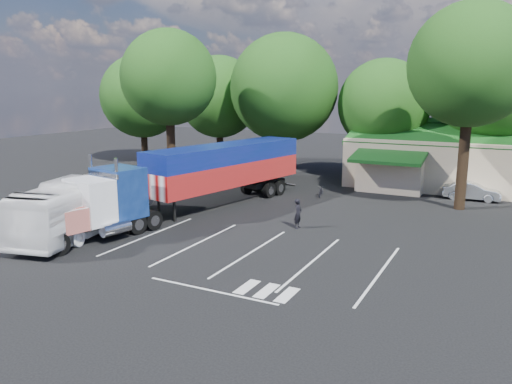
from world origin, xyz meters
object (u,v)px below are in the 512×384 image
at_px(semi_truck, 198,174).
at_px(tour_bus, 88,203).
at_px(woman, 298,213).
at_px(silver_sedan, 472,191).
at_px(bicycle, 321,191).

distance_m(semi_truck, tour_bus, 7.31).
distance_m(semi_truck, woman, 7.59).
height_order(semi_truck, woman, semi_truck).
distance_m(semi_truck, silver_sedan, 19.95).
bearing_deg(bicycle, tour_bus, -134.02).
height_order(woman, tour_bus, tour_bus).
relative_size(tour_bus, silver_sedan, 2.87).
bearing_deg(woman, tour_bus, 119.92).
bearing_deg(woman, bicycle, 12.48).
relative_size(bicycle, silver_sedan, 0.40).
xyz_separation_m(bicycle, tour_bus, (-8.80, -14.64, 1.17)).
bearing_deg(bicycle, woman, -91.70).
distance_m(bicycle, silver_sedan, 10.92).
bearing_deg(tour_bus, semi_truck, 50.45).
height_order(woman, bicycle, woman).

